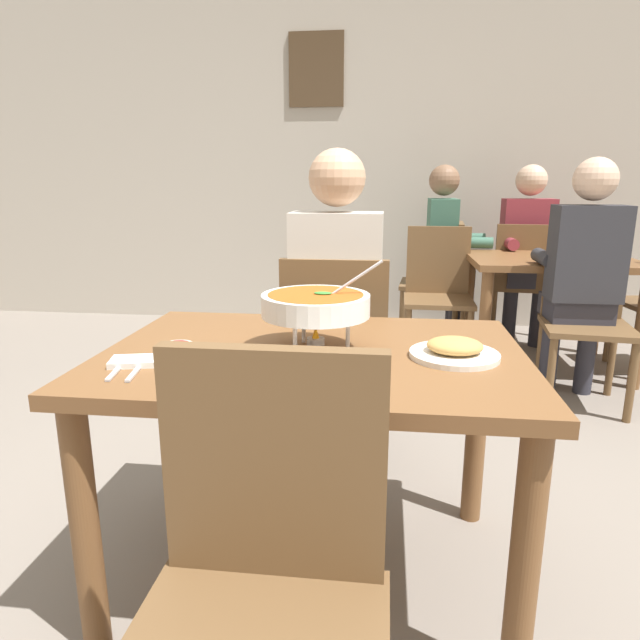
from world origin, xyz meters
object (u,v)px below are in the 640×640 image
patron_bg_right (446,243)px  dining_table_far (549,278)px  dining_table_main (314,388)px  chair_bg_right (443,275)px  chair_bg_left (522,278)px  patron_bg_left (527,244)px  diner_main (337,292)px  curry_bowl (316,306)px  chair_diner_main (336,350)px  chair_bg_middle (585,310)px  sauce_dish (177,347)px  rice_plate (324,374)px  appetizer_plate (454,350)px  chair_bg_corner (438,287)px  chair_viewer_empty (264,580)px  patron_bg_middle (583,266)px

patron_bg_right → dining_table_far: bearing=-43.3°
dining_table_main → chair_bg_right: 2.76m
dining_table_main → patron_bg_right: size_ratio=0.89×
chair_bg_left → patron_bg_left: bearing=65.9°
patron_bg_left → dining_table_main: bearing=-114.2°
diner_main → curry_bowl: (0.01, -0.73, 0.11)m
chair_diner_main → diner_main: (0.00, 0.03, 0.24)m
chair_bg_middle → patron_bg_right: (-0.64, 1.10, 0.24)m
chair_diner_main → chair_bg_right: 2.09m
dining_table_main → sauce_dish: bearing=-171.8°
dining_table_far → rice_plate: bearing=-116.1°
diner_main → dining_table_main: bearing=-90.0°
curry_bowl → patron_bg_right: 2.77m
chair_diner_main → chair_bg_middle: 1.56m
appetizer_plate → diner_main: bearing=117.1°
chair_bg_left → chair_bg_corner: size_ratio=1.00×
chair_viewer_empty → chair_bg_right: size_ratio=1.00×
rice_plate → chair_bg_corner: bearing=78.8°
chair_bg_middle → chair_bg_corner: (-0.73, 0.61, 0.00)m
patron_bg_left → chair_viewer_empty: bearing=-109.8°
chair_bg_left → patron_bg_right: patron_bg_right is taller
chair_bg_corner → chair_viewer_empty: bearing=-100.7°
curry_bowl → chair_bg_right: size_ratio=0.37×
dining_table_main → chair_diner_main: (-0.00, 0.70, -0.10)m
diner_main → chair_viewer_empty: (-0.00, -1.40, -0.24)m
chair_viewer_empty → chair_bg_left: same height
sauce_dish → dining_table_far: size_ratio=0.09×
chair_bg_right → chair_bg_corner: same height
diner_main → chair_bg_right: bearing=72.3°
rice_plate → chair_bg_middle: 2.22m
appetizer_plate → chair_bg_middle: (0.89, 1.61, -0.23)m
sauce_dish → chair_bg_left: 3.13m
appetizer_plate → sauce_dish: 0.76m
chair_bg_right → diner_main: bearing=-107.7°
chair_bg_corner → patron_bg_middle: size_ratio=0.69×
sauce_dish → chair_bg_corner: 2.44m
chair_bg_corner → patron_bg_middle: (0.70, -0.59, 0.24)m
rice_plate → sauce_dish: 0.48m
sauce_dish → chair_bg_corner: bearing=67.8°
rice_plate → chair_diner_main: bearing=93.5°
appetizer_plate → chair_bg_right: (0.24, 2.71, -0.23)m
dining_table_main → sauce_dish: 0.40m
diner_main → chair_bg_left: 2.26m
chair_bg_right → chair_diner_main: bearing=-107.4°
appetizer_plate → patron_bg_middle: patron_bg_middle is taller
diner_main → chair_bg_right: 2.07m
patron_bg_left → patron_bg_middle: 1.11m
appetizer_plate → chair_bg_left: chair_bg_left is taller
dining_table_main → patron_bg_middle: size_ratio=0.89×
dining_table_main → diner_main: 0.74m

